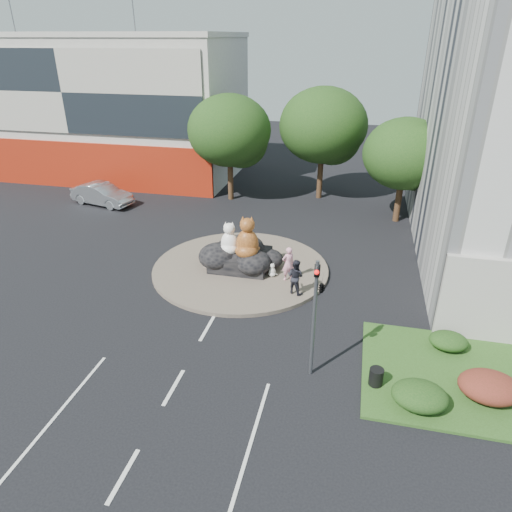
{
  "coord_description": "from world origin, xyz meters",
  "views": [
    {
      "loc": [
        6.13,
        -12.43,
        12.14
      ],
      "look_at": [
        1.39,
        7.93,
        2.0
      ],
      "focal_mm": 32.0,
      "sensor_mm": 36.0,
      "label": 1
    }
  ],
  "objects_px": {
    "pedestrian_pink": "(288,264)",
    "kitten_calico": "(208,261)",
    "kitten_white": "(272,270)",
    "pedestrian_dark": "(295,277)",
    "parked_car": "(102,194)",
    "litter_bin": "(376,377)",
    "cat_white": "(229,238)",
    "cat_tabby": "(247,237)"
  },
  "relations": [
    {
      "from": "cat_tabby",
      "to": "litter_bin",
      "type": "bearing_deg",
      "value": -54.73
    },
    {
      "from": "cat_white",
      "to": "litter_bin",
      "type": "relative_size",
      "value": 2.71
    },
    {
      "from": "kitten_white",
      "to": "pedestrian_dark",
      "type": "relative_size",
      "value": 0.41
    },
    {
      "from": "pedestrian_dark",
      "to": "parked_car",
      "type": "bearing_deg",
      "value": -9.17
    },
    {
      "from": "cat_white",
      "to": "parked_car",
      "type": "xyz_separation_m",
      "value": [
        -12.97,
        8.58,
        -1.2
      ]
    },
    {
      "from": "cat_white",
      "to": "kitten_calico",
      "type": "bearing_deg",
      "value": -167.69
    },
    {
      "from": "kitten_calico",
      "to": "parked_car",
      "type": "xyz_separation_m",
      "value": [
        -11.78,
        9.0,
        0.2
      ]
    },
    {
      "from": "cat_white",
      "to": "kitten_calico",
      "type": "height_order",
      "value": "cat_white"
    },
    {
      "from": "pedestrian_pink",
      "to": "litter_bin",
      "type": "relative_size",
      "value": 2.75
    },
    {
      "from": "pedestrian_pink",
      "to": "litter_bin",
      "type": "distance_m",
      "value": 8.66
    },
    {
      "from": "litter_bin",
      "to": "cat_tabby",
      "type": "bearing_deg",
      "value": 131.82
    },
    {
      "from": "kitten_white",
      "to": "cat_white",
      "type": "bearing_deg",
      "value": 132.1
    },
    {
      "from": "cat_tabby",
      "to": "parked_car",
      "type": "relative_size",
      "value": 0.46
    },
    {
      "from": "pedestrian_pink",
      "to": "litter_bin",
      "type": "xyz_separation_m",
      "value": [
        4.62,
        -7.29,
        -0.69
      ]
    },
    {
      "from": "kitten_calico",
      "to": "pedestrian_dark",
      "type": "relative_size",
      "value": 0.47
    },
    {
      "from": "parked_car",
      "to": "pedestrian_dark",
      "type": "bearing_deg",
      "value": -109.13
    },
    {
      "from": "kitten_white",
      "to": "pedestrian_dark",
      "type": "height_order",
      "value": "pedestrian_dark"
    },
    {
      "from": "cat_tabby",
      "to": "kitten_white",
      "type": "xyz_separation_m",
      "value": [
        1.46,
        -0.29,
        -1.7
      ]
    },
    {
      "from": "litter_bin",
      "to": "pedestrian_dark",
      "type": "bearing_deg",
      "value": 123.99
    },
    {
      "from": "cat_white",
      "to": "pedestrian_dark",
      "type": "xyz_separation_m",
      "value": [
        4.03,
        -2.01,
        -0.91
      ]
    },
    {
      "from": "kitten_calico",
      "to": "cat_tabby",
      "type": "bearing_deg",
      "value": 8.11
    },
    {
      "from": "pedestrian_pink",
      "to": "pedestrian_dark",
      "type": "distance_m",
      "value": 1.44
    },
    {
      "from": "kitten_calico",
      "to": "kitten_white",
      "type": "height_order",
      "value": "kitten_calico"
    },
    {
      "from": "parked_car",
      "to": "litter_bin",
      "type": "distance_m",
      "value": 26.78
    },
    {
      "from": "pedestrian_pink",
      "to": "kitten_calico",
      "type": "bearing_deg",
      "value": -38.72
    },
    {
      "from": "pedestrian_dark",
      "to": "parked_car",
      "type": "relative_size",
      "value": 0.37
    },
    {
      "from": "pedestrian_dark",
      "to": "pedestrian_pink",
      "type": "bearing_deg",
      "value": -43.09
    },
    {
      "from": "kitten_calico",
      "to": "kitten_white",
      "type": "xyz_separation_m",
      "value": [
        3.73,
        -0.06,
        -0.06
      ]
    },
    {
      "from": "parked_car",
      "to": "kitten_calico",
      "type": "bearing_deg",
      "value": -114.58
    },
    {
      "from": "parked_car",
      "to": "kitten_white",
      "type": "bearing_deg",
      "value": -107.49
    },
    {
      "from": "kitten_white",
      "to": "parked_car",
      "type": "relative_size",
      "value": 0.15
    },
    {
      "from": "parked_car",
      "to": "litter_bin",
      "type": "bearing_deg",
      "value": -115.43
    },
    {
      "from": "cat_tabby",
      "to": "kitten_white",
      "type": "distance_m",
      "value": 2.26
    },
    {
      "from": "kitten_calico",
      "to": "litter_bin",
      "type": "xyz_separation_m",
      "value": [
        9.25,
        -7.57,
        -0.18
      ]
    },
    {
      "from": "cat_tabby",
      "to": "parked_car",
      "type": "xyz_separation_m",
      "value": [
        -14.04,
        8.77,
        -1.44
      ]
    },
    {
      "from": "cat_white",
      "to": "cat_tabby",
      "type": "distance_m",
      "value": 1.12
    },
    {
      "from": "cat_white",
      "to": "cat_tabby",
      "type": "relative_size",
      "value": 0.8
    },
    {
      "from": "pedestrian_pink",
      "to": "parked_car",
      "type": "relative_size",
      "value": 0.37
    },
    {
      "from": "kitten_calico",
      "to": "pedestrian_dark",
      "type": "xyz_separation_m",
      "value": [
        5.22,
        -1.6,
        0.49
      ]
    },
    {
      "from": "kitten_calico",
      "to": "pedestrian_pink",
      "type": "xyz_separation_m",
      "value": [
        4.63,
        -0.28,
        0.51
      ]
    },
    {
      "from": "kitten_calico",
      "to": "pedestrian_pink",
      "type": "height_order",
      "value": "pedestrian_pink"
    },
    {
      "from": "kitten_calico",
      "to": "litter_bin",
      "type": "bearing_deg",
      "value": -37.0
    }
  ]
}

